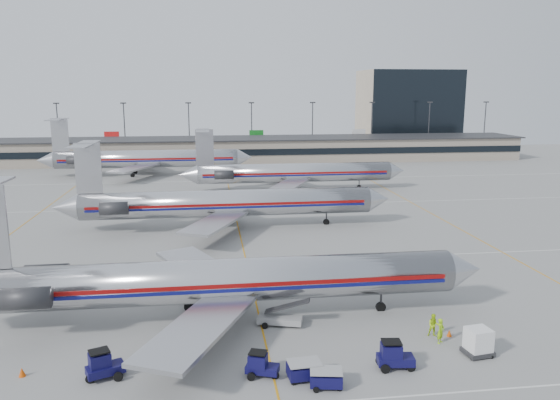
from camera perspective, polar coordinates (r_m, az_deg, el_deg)
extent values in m
plane|color=gray|center=(51.07, -2.70, -9.99)|extent=(260.00, 260.00, 0.00)
cube|color=silver|center=(60.46, -3.52, -6.54)|extent=(160.00, 0.15, 0.02)
cube|color=gray|center=(146.28, -6.04, 5.20)|extent=(160.00, 16.00, 6.00)
cube|color=black|center=(138.21, -5.94, 4.93)|extent=(160.00, 0.20, 1.60)
cube|color=#2D2D30|center=(145.99, -6.06, 6.41)|extent=(162.00, 17.00, 0.30)
cylinder|color=#38383D|center=(164.97, -22.15, 6.70)|extent=(0.30, 0.30, 15.00)
cube|color=#2D2D30|center=(164.64, -22.35, 9.33)|extent=(1.60, 0.40, 0.35)
cylinder|color=#38383D|center=(161.44, -15.92, 7.01)|extent=(0.30, 0.30, 15.00)
cube|color=#2D2D30|center=(161.09, -16.06, 9.71)|extent=(1.60, 0.40, 0.35)
cylinder|color=#38383D|center=(159.86, -9.47, 7.25)|extent=(0.30, 0.30, 15.00)
cube|color=#2D2D30|center=(159.51, -9.56, 9.98)|extent=(1.60, 0.40, 0.35)
cylinder|color=#38383D|center=(160.30, -2.98, 7.40)|extent=(0.30, 0.30, 15.00)
cube|color=#2D2D30|center=(159.96, -3.01, 10.12)|extent=(1.60, 0.40, 0.35)
cylinder|color=#38383D|center=(162.75, 3.41, 7.46)|extent=(0.30, 0.30, 15.00)
cube|color=#2D2D30|center=(162.41, 3.44, 10.13)|extent=(1.60, 0.40, 0.35)
cylinder|color=#38383D|center=(167.11, 9.53, 7.42)|extent=(0.30, 0.30, 15.00)
cube|color=#2D2D30|center=(166.78, 9.61, 10.03)|extent=(1.60, 0.40, 0.35)
cylinder|color=#38383D|center=(173.24, 15.28, 7.32)|extent=(0.30, 0.30, 15.00)
cube|color=#2D2D30|center=(172.92, 15.41, 9.83)|extent=(1.60, 0.40, 0.35)
cylinder|color=#38383D|center=(180.96, 20.58, 7.15)|extent=(0.30, 0.30, 15.00)
cube|color=#2D2D30|center=(180.65, 20.75, 9.55)|extent=(1.60, 0.40, 0.35)
cube|color=tan|center=(187.48, 13.17, 9.23)|extent=(30.00, 20.00, 25.00)
cylinder|color=silver|center=(45.22, -6.01, -8.37)|extent=(38.47, 3.56, 3.56)
cone|color=silver|center=(50.16, 18.63, -6.92)|extent=(3.08, 3.56, 3.56)
cube|color=maroon|center=(43.49, -5.94, -8.98)|extent=(36.55, 0.05, 0.34)
cube|color=#0D105D|center=(43.62, -5.93, -9.46)|extent=(36.55, 0.05, 0.27)
cube|color=#ADADB2|center=(51.90, -8.35, -6.92)|extent=(8.95, 13.04, 0.31)
cube|color=#ADADB2|center=(39.34, -8.55, -13.07)|extent=(8.95, 13.04, 0.31)
cylinder|color=#2D2D30|center=(49.57, -23.16, -7.11)|extent=(3.46, 1.64, 1.64)
cylinder|color=#2D2D30|center=(44.62, -25.02, -9.30)|extent=(3.46, 1.64, 1.64)
cylinder|color=#2D2D30|center=(48.34, 10.50, -10.43)|extent=(0.19, 0.19, 1.59)
cylinder|color=#2D2D30|center=(44.06, -9.69, -12.63)|extent=(0.19, 0.19, 1.59)
cylinder|color=#2D2D30|center=(48.32, -9.51, -10.41)|extent=(0.19, 0.19, 1.59)
cylinder|color=black|center=(48.51, 10.48, -10.93)|extent=(0.87, 0.29, 0.87)
cylinder|color=silver|center=(74.97, -5.42, -0.33)|extent=(39.31, 3.64, 3.64)
cone|color=silver|center=(78.64, 10.22, 0.09)|extent=(3.14, 3.64, 3.64)
cone|color=#ADADB2|center=(77.25, -21.51, -0.74)|extent=(3.54, 3.64, 3.64)
cube|color=maroon|center=(73.16, -5.37, -0.51)|extent=(37.34, 0.05, 0.34)
cube|color=#0D105D|center=(73.24, -5.36, -0.81)|extent=(37.34, 0.05, 0.28)
cube|color=#ADADB2|center=(81.87, -6.98, -0.07)|extent=(9.14, 13.32, 0.31)
cube|color=#ADADB2|center=(68.43, -6.82, -2.34)|extent=(9.14, 13.32, 0.31)
cube|color=#ADADB2|center=(75.67, -19.41, 3.14)|extent=(3.34, 0.25, 6.68)
cube|color=#ADADB2|center=(75.38, -19.78, 5.50)|extent=(2.36, 10.32, 0.18)
cylinder|color=#2D2D30|center=(78.55, -16.31, 0.01)|extent=(3.54, 1.67, 1.67)
cylinder|color=#2D2D30|center=(73.13, -16.95, -0.85)|extent=(3.54, 1.67, 1.67)
cylinder|color=#2D2D30|center=(77.26, 4.87, -1.97)|extent=(0.20, 0.20, 1.62)
cylinder|color=#2D2D30|center=(73.22, -7.62, -2.78)|extent=(0.20, 0.20, 1.62)
cylinder|color=#2D2D30|center=(77.80, -7.63, -1.94)|extent=(0.20, 0.20, 1.62)
cylinder|color=black|center=(77.37, 4.86, -2.30)|extent=(0.88, 0.29, 0.88)
cylinder|color=silver|center=(102.93, 1.60, 2.87)|extent=(36.49, 3.55, 3.55)
cone|color=silver|center=(107.84, 12.04, 3.01)|extent=(3.07, 3.55, 3.55)
cone|color=#ADADB2|center=(101.70, -9.60, 2.61)|extent=(3.46, 3.55, 3.55)
cube|color=maroon|center=(101.16, 1.76, 2.80)|extent=(34.66, 0.05, 0.34)
cube|color=#0D105D|center=(101.22, 1.76, 2.58)|extent=(34.66, 0.05, 0.27)
cube|color=#ADADB2|center=(109.37, 0.04, 2.87)|extent=(8.93, 13.02, 0.31)
cube|color=#ADADB2|center=(96.23, 1.10, 1.69)|extent=(8.93, 13.02, 0.31)
cube|color=#ADADB2|center=(101.00, -7.89, 5.48)|extent=(3.26, 0.24, 6.53)
cube|color=#ADADB2|center=(100.74, -8.10, 7.22)|extent=(2.30, 10.08, 0.17)
cylinder|color=#2D2D30|center=(104.33, -5.96, 3.09)|extent=(3.46, 1.63, 1.63)
cylinder|color=#2D2D30|center=(98.92, -5.87, 2.63)|extent=(3.46, 1.63, 1.63)
cylinder|color=#2D2D30|center=(106.03, 8.27, 1.60)|extent=(0.19, 0.19, 1.58)
cylinder|color=#2D2D30|center=(100.68, 0.18, 1.20)|extent=(0.19, 0.19, 1.58)
cylinder|color=#2D2D30|center=(105.18, -0.16, 1.64)|extent=(0.19, 0.19, 1.58)
cylinder|color=black|center=(106.10, 8.26, 1.36)|extent=(0.86, 0.29, 0.86)
cylinder|color=silver|center=(125.11, -13.66, 4.21)|extent=(39.75, 3.87, 3.87)
cone|color=silver|center=(124.69, -3.74, 4.48)|extent=(3.35, 3.87, 3.87)
cone|color=#ADADB2|center=(129.24, -23.31, 3.82)|extent=(3.77, 3.87, 3.87)
cube|color=maroon|center=(123.17, -13.75, 4.17)|extent=(37.77, 0.05, 0.37)
cube|color=#0D105D|center=(123.22, -13.74, 3.98)|extent=(37.77, 0.05, 0.29)
cube|color=#ADADB2|center=(132.69, -14.22, 4.12)|extent=(9.73, 14.18, 0.33)
cube|color=#ADADB2|center=(118.28, -15.00, 3.23)|extent=(9.73, 14.18, 0.33)
cube|color=#ADADB2|center=(127.82, -22.01, 6.33)|extent=(3.56, 0.26, 7.11)
cube|color=#ADADB2|center=(127.70, -22.26, 7.81)|extent=(2.51, 10.98, 0.19)
cylinder|color=#2D2D30|center=(130.35, -19.96, 4.26)|extent=(3.77, 1.78, 1.78)
cylinder|color=#2D2D30|center=(124.57, -20.53, 3.92)|extent=(3.77, 1.78, 1.78)
cylinder|color=#2D2D30|center=(124.78, -7.37, 3.12)|extent=(0.21, 0.21, 1.73)
cylinder|color=#2D2D30|center=(123.38, -15.16, 2.72)|extent=(0.21, 0.21, 1.73)
cylinder|color=#2D2D30|center=(128.31, -14.88, 3.06)|extent=(0.21, 0.21, 1.73)
cylinder|color=black|center=(124.85, -7.36, 2.89)|extent=(0.94, 0.31, 0.94)
cube|color=#0D0A3C|center=(39.24, -17.77, -16.50)|extent=(2.69, 2.05, 0.55)
cube|color=#0D0A3C|center=(39.00, -18.32, -15.63)|extent=(1.64, 1.52, 0.99)
cube|color=black|center=(38.71, -18.39, -14.76)|extent=(1.57, 1.45, 0.09)
cylinder|color=black|center=(39.71, -16.30, -16.54)|extent=(0.61, 0.20, 0.61)
cylinder|color=black|center=(38.75, -16.55, -17.29)|extent=(0.61, 0.20, 0.61)
cylinder|color=black|center=(40.02, -18.89, -16.48)|extent=(0.61, 0.20, 0.61)
cylinder|color=black|center=(39.07, -19.21, -17.22)|extent=(0.61, 0.20, 0.61)
cube|color=#0D0A3C|center=(37.77, -1.85, -17.19)|extent=(2.39, 1.74, 0.49)
cube|color=#0D0A3C|center=(37.47, -2.32, -16.43)|extent=(1.44, 1.32, 0.88)
cube|color=black|center=(37.20, -2.33, -15.63)|extent=(1.37, 1.26, 0.08)
cylinder|color=black|center=(38.40, -0.71, -17.12)|extent=(0.55, 0.18, 0.55)
cylinder|color=black|center=(37.55, -0.52, -17.83)|extent=(0.55, 0.18, 0.55)
cylinder|color=black|center=(38.27, -3.15, -17.25)|extent=(0.55, 0.18, 0.55)
cylinder|color=black|center=(37.41, -3.02, -17.96)|extent=(0.55, 0.18, 0.55)
cube|color=#0D0A3C|center=(39.42, 11.98, -16.03)|extent=(2.59, 1.51, 0.56)
cube|color=#0D0A3C|center=(39.01, 11.54, -15.20)|extent=(1.47, 1.27, 1.01)
cube|color=black|center=(38.72, 11.58, -14.31)|extent=(1.40, 1.21, 0.09)
cylinder|color=black|center=(40.31, 12.94, -15.90)|extent=(0.63, 0.20, 0.63)
cylinder|color=black|center=(39.39, 13.53, -16.62)|extent=(0.63, 0.20, 0.63)
cylinder|color=black|center=(39.76, 10.41, -16.20)|extent=(0.63, 0.20, 0.63)
cylinder|color=black|center=(38.82, 10.94, -16.94)|extent=(0.63, 0.20, 0.63)
cube|color=#0D0A3C|center=(37.40, 2.55, -17.36)|extent=(2.26, 1.63, 0.79)
cube|color=gray|center=(37.13, 2.56, -16.59)|extent=(2.26, 1.63, 0.07)
cylinder|color=black|center=(38.27, 3.60, -17.37)|extent=(0.41, 0.16, 0.41)
cylinder|color=black|center=(37.21, 3.99, -18.28)|extent=(0.41, 0.16, 0.41)
cylinder|color=black|center=(38.03, 1.13, -17.55)|extent=(0.41, 0.16, 0.41)
cylinder|color=black|center=(36.95, 1.44, -18.48)|extent=(0.41, 0.16, 0.41)
cube|color=#0D0A3C|center=(36.67, 4.83, -18.07)|extent=(2.26, 1.73, 0.75)
cube|color=gray|center=(36.41, 4.85, -17.33)|extent=(2.26, 1.73, 0.06)
cylinder|color=black|center=(37.52, 5.80, -18.06)|extent=(0.39, 0.15, 0.39)
cylinder|color=black|center=(36.52, 6.25, -18.95)|extent=(0.39, 0.15, 0.39)
cylinder|color=black|center=(37.23, 3.42, -18.27)|extent=(0.39, 0.15, 0.39)
cylinder|color=black|center=(36.23, 3.80, -19.18)|extent=(0.39, 0.15, 0.39)
cube|color=#2D2D30|center=(42.86, 19.93, -14.67)|extent=(2.12, 1.85, 0.32)
cube|color=white|center=(42.46, 20.02, -13.51)|extent=(1.79, 1.70, 1.59)
cylinder|color=black|center=(43.75, 20.42, -14.36)|extent=(0.25, 0.13, 0.25)
cylinder|color=black|center=(42.75, 21.24, -15.05)|extent=(0.25, 0.13, 0.25)
cylinder|color=black|center=(43.10, 18.62, -14.63)|extent=(0.25, 0.13, 0.25)
cylinder|color=black|center=(42.09, 19.40, -15.34)|extent=(0.25, 0.13, 0.25)
cube|color=gray|center=(45.00, -0.01, -12.41)|extent=(3.79, 2.23, 0.50)
cube|color=#2D2D30|center=(44.63, 0.76, -11.02)|extent=(3.73, 1.86, 1.28)
cylinder|color=black|center=(45.75, 1.54, -12.27)|extent=(0.50, 0.16, 0.50)
cylinder|color=black|center=(44.77, 1.76, -12.82)|extent=(0.50, 0.16, 0.50)
cylinder|color=black|center=(45.44, -1.76, -12.44)|extent=(0.50, 0.16, 0.50)
cylinder|color=black|center=(44.45, -1.61, -13.00)|extent=(0.50, 0.16, 0.50)
imported|color=#97D414|center=(43.60, 16.44, -12.98)|extent=(0.83, 0.81, 1.92)
imported|color=#BAE715|center=(44.55, 15.75, -12.48)|extent=(1.03, 0.90, 1.80)
cone|color=#D34707|center=(45.13, 17.27, -13.13)|extent=(0.49, 0.49, 0.53)
cone|color=#D34707|center=(41.51, -25.36, -15.93)|extent=(0.58, 0.58, 0.62)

